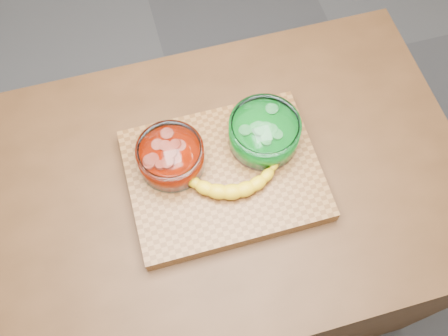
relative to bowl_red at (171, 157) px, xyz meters
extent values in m
plane|color=#505054|center=(0.11, -0.05, -0.98)|extent=(3.50, 3.50, 0.00)
cube|color=#482A15|center=(0.11, -0.05, -0.53)|extent=(1.20, 0.80, 0.90)
cube|color=brown|center=(0.11, -0.05, -0.06)|extent=(0.45, 0.35, 0.04)
cylinder|color=white|center=(0.00, 0.00, 0.00)|extent=(0.16, 0.16, 0.07)
cylinder|color=#B71801|center=(0.00, 0.00, -0.01)|extent=(0.13, 0.13, 0.04)
cylinder|color=#E85F49|center=(0.00, 0.00, 0.02)|extent=(0.13, 0.13, 0.02)
cylinder|color=white|center=(0.23, 0.00, 0.00)|extent=(0.17, 0.17, 0.08)
cylinder|color=#0F9822|center=(0.23, 0.00, -0.01)|extent=(0.15, 0.15, 0.04)
cylinder|color=#6EEB73|center=(0.23, 0.00, 0.02)|extent=(0.14, 0.14, 0.02)
camera|label=1|loc=(-0.02, -0.54, 1.03)|focal=40.00mm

